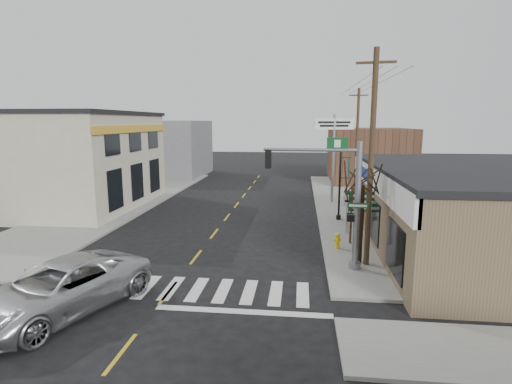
# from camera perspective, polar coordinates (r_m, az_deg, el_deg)

# --- Properties ---
(ground) EXTENTS (140.00, 140.00, 0.00)m
(ground) POSITION_cam_1_polar(r_m,az_deg,el_deg) (15.73, -12.42, -13.85)
(ground) COLOR black
(ground) RESTS_ON ground
(sidewalk_right) EXTENTS (6.00, 38.00, 0.13)m
(sidewalk_right) POSITION_cam_1_polar(r_m,az_deg,el_deg) (27.61, 14.96, -3.37)
(sidewalk_right) COLOR gray
(sidewalk_right) RESTS_ON ground
(sidewalk_left) EXTENTS (6.00, 38.00, 0.13)m
(sidewalk_left) POSITION_cam_1_polar(r_m,az_deg,el_deg) (30.60, -20.63, -2.39)
(sidewalk_left) COLOR gray
(sidewalk_left) RESTS_ON ground
(center_line) EXTENTS (0.12, 56.00, 0.01)m
(center_line) POSITION_cam_1_polar(r_m,az_deg,el_deg) (22.99, -6.00, -5.93)
(center_line) COLOR gold
(center_line) RESTS_ON ground
(crosswalk) EXTENTS (11.00, 2.20, 0.01)m
(crosswalk) POSITION_cam_1_polar(r_m,az_deg,el_deg) (16.07, -11.95, -13.27)
(crosswalk) COLOR silver
(crosswalk) RESTS_ON ground
(thrift_store) EXTENTS (12.00, 14.00, 4.00)m
(thrift_store) POSITION_cam_1_polar(r_m,az_deg,el_deg) (22.25, 32.06, -2.67)
(thrift_store) COLOR brown
(thrift_store) RESTS_ON ground
(left_building) EXTENTS (12.00, 12.00, 6.80)m
(left_building) POSITION_cam_1_polar(r_m,az_deg,el_deg) (32.97, -26.42, 3.93)
(left_building) COLOR beige
(left_building) RESTS_ON ground
(bldg_distant_right) EXTENTS (8.00, 10.00, 5.60)m
(bldg_distant_right) POSITION_cam_1_polar(r_m,az_deg,el_deg) (44.30, 15.78, 5.12)
(bldg_distant_right) COLOR brown
(bldg_distant_right) RESTS_ON ground
(bldg_distant_left) EXTENTS (9.00, 10.00, 6.40)m
(bldg_distant_left) POSITION_cam_1_polar(r_m,az_deg,el_deg) (48.35, -12.78, 6.10)
(bldg_distant_left) COLOR slate
(bldg_distant_left) RESTS_ON ground
(suv) EXTENTS (4.99, 6.82, 1.72)m
(suv) POSITION_cam_1_polar(r_m,az_deg,el_deg) (15.09, -26.15, -12.18)
(suv) COLOR #B2B4B7
(suv) RESTS_ON ground
(traffic_signal_pole) EXTENTS (4.37, 0.37, 5.53)m
(traffic_signal_pole) POSITION_cam_1_polar(r_m,az_deg,el_deg) (16.90, 12.13, 0.03)
(traffic_signal_pole) COLOR gray
(traffic_signal_pole) RESTS_ON sidewalk_right
(guide_sign) EXTENTS (1.67, 0.14, 2.93)m
(guide_sign) POSITION_cam_1_polar(r_m,az_deg,el_deg) (20.88, 15.35, -2.18)
(guide_sign) COLOR #453320
(guide_sign) RESTS_ON sidewalk_right
(fire_hydrant) EXTENTS (0.25, 0.25, 0.79)m
(fire_hydrant) POSITION_cam_1_polar(r_m,az_deg,el_deg) (20.16, 11.54, -6.74)
(fire_hydrant) COLOR yellow
(fire_hydrant) RESTS_ON sidewalk_right
(ped_crossing_sign) EXTENTS (1.08, 0.08, 2.78)m
(ped_crossing_sign) POSITION_cam_1_polar(r_m,az_deg,el_deg) (21.86, 15.16, -1.59)
(ped_crossing_sign) COLOR gray
(ped_crossing_sign) RESTS_ON sidewalk_right
(lamp_post) EXTENTS (0.65, 0.51, 4.98)m
(lamp_post) POSITION_cam_1_polar(r_m,az_deg,el_deg) (25.61, 12.05, 2.46)
(lamp_post) COLOR black
(lamp_post) RESTS_ON sidewalk_right
(dance_center_sign) EXTENTS (3.16, 0.20, 6.72)m
(dance_center_sign) POSITION_cam_1_polar(r_m,az_deg,el_deg) (31.06, 11.06, 7.80)
(dance_center_sign) COLOR gray
(dance_center_sign) RESTS_ON sidewalk_right
(bare_tree) EXTENTS (2.62, 2.62, 5.23)m
(bare_tree) POSITION_cam_1_polar(r_m,az_deg,el_deg) (17.70, 15.07, 3.01)
(bare_tree) COLOR black
(bare_tree) RESTS_ON sidewalk_right
(shrub_front) EXTENTS (1.47, 1.47, 1.10)m
(shrub_front) POSITION_cam_1_polar(r_m,az_deg,el_deg) (19.13, 25.00, -8.04)
(shrub_front) COLOR #153D17
(shrub_front) RESTS_ON sidewalk_right
(shrub_back) EXTENTS (0.97, 0.97, 0.73)m
(shrub_back) POSITION_cam_1_polar(r_m,az_deg,el_deg) (24.27, 18.87, -4.37)
(shrub_back) COLOR black
(shrub_back) RESTS_ON sidewalk_right
(utility_pole_near) EXTENTS (1.59, 0.24, 9.12)m
(utility_pole_near) POSITION_cam_1_polar(r_m,az_deg,el_deg) (17.44, 16.14, 4.71)
(utility_pole_near) COLOR #3F3220
(utility_pole_near) RESTS_ON sidewalk_right
(utility_pole_far) EXTENTS (1.55, 0.23, 8.90)m
(utility_pole_far) POSITION_cam_1_polar(r_m,az_deg,el_deg) (34.92, 14.21, 7.08)
(utility_pole_far) COLOR #3E2A1A
(utility_pole_far) RESTS_ON sidewalk_right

